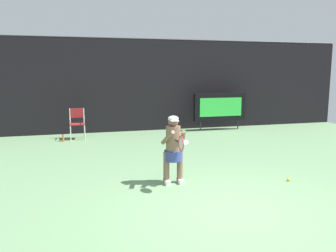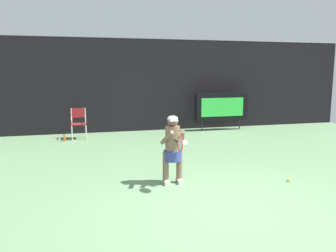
{
  "view_description": "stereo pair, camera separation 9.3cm",
  "coord_description": "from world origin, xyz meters",
  "px_view_note": "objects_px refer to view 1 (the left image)",
  "views": [
    {
      "loc": [
        -2.55,
        -5.15,
        2.39
      ],
      "look_at": [
        -0.32,
        2.94,
        1.05
      ],
      "focal_mm": 36.99,
      "sensor_mm": 36.0,
      "label": 1
    },
    {
      "loc": [
        -2.46,
        -5.17,
        2.39
      ],
      "look_at": [
        -0.32,
        2.94,
        1.05
      ],
      "focal_mm": 36.99,
      "sensor_mm": 36.0,
      "label": 2
    }
  ],
  "objects_px": {
    "tennis_player": "(173,147)",
    "tennis_ball_loose": "(289,180)",
    "umpire_chair": "(77,122)",
    "tennis_racket": "(181,144)",
    "water_bottle": "(63,138)",
    "scoreboard": "(220,107)"
  },
  "relations": [
    {
      "from": "tennis_racket",
      "to": "tennis_ball_loose",
      "type": "bearing_deg",
      "value": -6.09
    },
    {
      "from": "tennis_racket",
      "to": "tennis_player",
      "type": "bearing_deg",
      "value": 85.31
    },
    {
      "from": "tennis_player",
      "to": "tennis_ball_loose",
      "type": "distance_m",
      "value": 2.65
    },
    {
      "from": "tennis_player",
      "to": "tennis_ball_loose",
      "type": "xyz_separation_m",
      "value": [
        2.48,
        -0.54,
        -0.76
      ]
    },
    {
      "from": "scoreboard",
      "to": "tennis_player",
      "type": "bearing_deg",
      "value": -121.71
    },
    {
      "from": "water_bottle",
      "to": "tennis_ball_loose",
      "type": "distance_m",
      "value": 7.58
    },
    {
      "from": "water_bottle",
      "to": "tennis_player",
      "type": "height_order",
      "value": "tennis_player"
    },
    {
      "from": "water_bottle",
      "to": "tennis_player",
      "type": "distance_m",
      "value": 5.82
    },
    {
      "from": "water_bottle",
      "to": "umpire_chair",
      "type": "bearing_deg",
      "value": 37.68
    },
    {
      "from": "umpire_chair",
      "to": "tennis_player",
      "type": "xyz_separation_m",
      "value": [
        1.9,
        -5.64,
        0.18
      ]
    },
    {
      "from": "tennis_player",
      "to": "tennis_ball_loose",
      "type": "height_order",
      "value": "tennis_player"
    },
    {
      "from": "umpire_chair",
      "to": "tennis_player",
      "type": "bearing_deg",
      "value": -71.34
    },
    {
      "from": "umpire_chair",
      "to": "water_bottle",
      "type": "height_order",
      "value": "umpire_chair"
    },
    {
      "from": "tennis_ball_loose",
      "to": "tennis_player",
      "type": "bearing_deg",
      "value": 167.65
    },
    {
      "from": "tennis_racket",
      "to": "scoreboard",
      "type": "bearing_deg",
      "value": 55.13
    },
    {
      "from": "umpire_chair",
      "to": "tennis_ball_loose",
      "type": "distance_m",
      "value": 7.6
    },
    {
      "from": "tennis_player",
      "to": "tennis_racket",
      "type": "relative_size",
      "value": 2.43
    },
    {
      "from": "umpire_chair",
      "to": "tennis_ball_loose",
      "type": "xyz_separation_m",
      "value": [
        4.38,
        -6.18,
        -0.58
      ]
    },
    {
      "from": "tennis_player",
      "to": "tennis_ball_loose",
      "type": "relative_size",
      "value": 21.5
    },
    {
      "from": "umpire_chair",
      "to": "tennis_ball_loose",
      "type": "relative_size",
      "value": 15.88
    },
    {
      "from": "umpire_chair",
      "to": "tennis_racket",
      "type": "xyz_separation_m",
      "value": [
        1.91,
        -6.14,
        0.35
      ]
    },
    {
      "from": "scoreboard",
      "to": "tennis_ball_loose",
      "type": "xyz_separation_m",
      "value": [
        -1.24,
        -6.57,
        -0.91
      ]
    }
  ]
}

